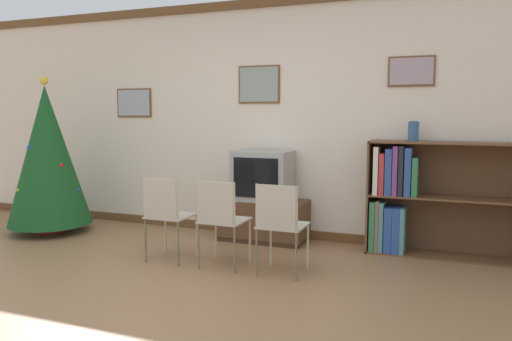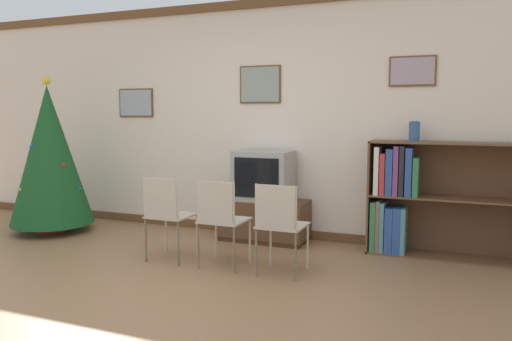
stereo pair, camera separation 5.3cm
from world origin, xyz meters
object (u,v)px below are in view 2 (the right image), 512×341
at_px(folding_chair_center, 220,218).
at_px(christmas_tree, 50,156).
at_px(bookshelf, 421,200).
at_px(television, 264,176).
at_px(vase, 414,131).
at_px(folding_chair_left, 166,213).
at_px(folding_chair_right, 279,223).
at_px(tv_console, 264,220).

bearing_deg(folding_chair_center, christmas_tree, 167.96).
relative_size(christmas_tree, bookshelf, 1.12).
relative_size(television, vase, 3.10).
height_order(folding_chair_left, vase, vase).
bearing_deg(folding_chair_right, folding_chair_left, 180.00).
xyz_separation_m(tv_console, vase, (1.57, 0.09, 1.01)).
distance_m(folding_chair_right, vase, 1.73).
relative_size(television, bookshelf, 0.37).
bearing_deg(television, bookshelf, 2.23).
distance_m(folding_chair_left, folding_chair_right, 1.14).
bearing_deg(folding_chair_left, folding_chair_right, 0.00).
bearing_deg(bookshelf, folding_chair_left, -152.69).
distance_m(folding_chair_center, folding_chair_right, 0.57).
bearing_deg(folding_chair_right, tv_console, 117.68).
height_order(christmas_tree, tv_console, christmas_tree).
bearing_deg(vase, folding_chair_center, -142.99).
xyz_separation_m(christmas_tree, folding_chair_center, (2.53, -0.54, -0.45)).
xyz_separation_m(television, folding_chair_left, (-0.57, -1.09, -0.26)).
xyz_separation_m(folding_chair_center, vase, (1.57, 1.19, 0.77)).
relative_size(bookshelf, vase, 8.31).
xyz_separation_m(christmas_tree, vase, (4.10, 0.65, 0.33)).
bearing_deg(television, vase, 3.52).
height_order(folding_chair_center, vase, vase).
bearing_deg(christmas_tree, folding_chair_left, -15.41).
relative_size(christmas_tree, folding_chair_right, 2.26).
bearing_deg(folding_chair_center, folding_chair_left, 180.00).
distance_m(christmas_tree, bookshelf, 4.25).
xyz_separation_m(television, vase, (1.57, 0.10, 0.51)).
height_order(christmas_tree, bookshelf, christmas_tree).
bearing_deg(tv_console, folding_chair_left, -117.68).
relative_size(folding_chair_center, bookshelf, 0.49).
relative_size(tv_console, bookshelf, 0.59).
distance_m(folding_chair_right, bookshelf, 1.59).
height_order(folding_chair_left, folding_chair_right, same).
distance_m(tv_console, folding_chair_center, 1.12).
bearing_deg(vase, television, -176.48).
relative_size(folding_chair_left, vase, 4.11).
bearing_deg(television, folding_chair_center, -90.00).
xyz_separation_m(tv_console, television, (0.00, -0.00, 0.50)).
bearing_deg(folding_chair_left, vase, 28.93).
xyz_separation_m(folding_chair_left, folding_chair_center, (0.57, 0.00, 0.00)).
distance_m(television, folding_chair_center, 1.12).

